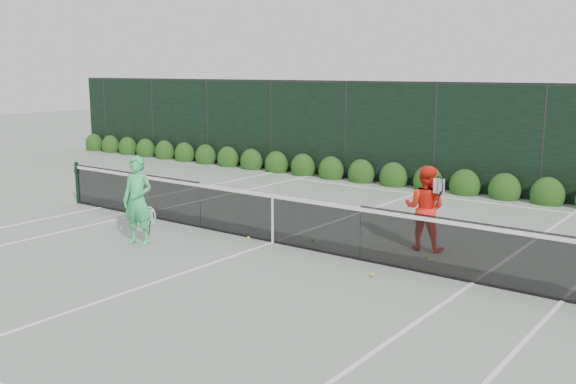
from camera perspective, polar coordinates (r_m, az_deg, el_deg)
The scene contains 8 objects.
ground at distance 12.81m, azimuth -1.36°, elevation -4.52°, with size 80.00×80.00×0.00m, color gray.
tennis_net at distance 12.69m, azimuth -1.45°, elevation -2.19°, with size 12.90×0.10×1.07m.
player_woman at distance 12.86m, azimuth -13.21°, elevation -0.75°, with size 0.73×0.58×1.75m.
player_man at distance 12.41m, azimuth 12.07°, elevation -1.41°, with size 0.92×0.75×1.62m.
court_lines at distance 12.81m, azimuth -1.36°, elevation -4.50°, with size 11.03×23.83×0.01m.
windscreen_fence at distance 10.54m, azimuth -10.58°, elevation 0.39°, with size 32.00×21.07×3.06m.
hedge_row at distance 18.76m, azimuth 12.31°, elevation 0.89°, with size 31.66×0.65×0.94m.
tennis_balls at distance 12.12m, azimuth 4.33°, elevation -5.28°, with size 3.53×1.57×0.07m.
Camera 1 is at (7.67, -9.68, 3.39)m, focal length 40.00 mm.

